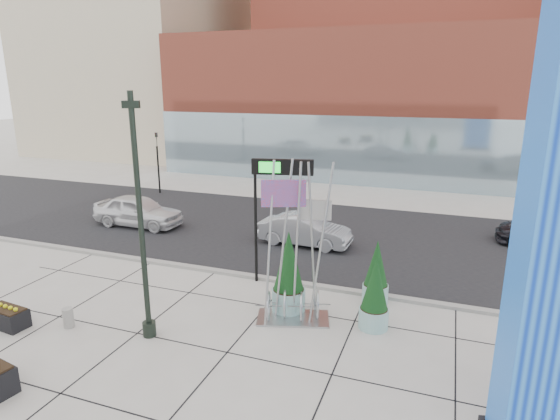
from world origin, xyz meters
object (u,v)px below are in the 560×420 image
(car_silver_mid, at_px, (305,230))
(lamp_post, at_px, (142,244))
(concrete_bollard, at_px, (68,318))
(public_art_sculpture, at_px, (294,280))
(car_white_west, at_px, (138,211))
(overhead_street_sign, at_px, (276,179))

(car_silver_mid, bearing_deg, lamp_post, 171.01)
(lamp_post, distance_m, concrete_bollard, 3.72)
(lamp_post, relative_size, car_silver_mid, 1.67)
(public_art_sculpture, bearing_deg, concrete_bollard, -172.61)
(lamp_post, height_order, car_white_west, lamp_post)
(lamp_post, xyz_separation_m, car_silver_mid, (1.95, 9.30, -2.20))
(overhead_street_sign, xyz_separation_m, car_white_west, (-9.35, 4.40, -3.21))
(lamp_post, bearing_deg, car_silver_mid, 78.17)
(car_white_west, bearing_deg, overhead_street_sign, -115.05)
(lamp_post, distance_m, car_white_west, 11.79)
(lamp_post, xyz_separation_m, car_white_west, (-7.11, 9.17, -2.10))
(car_white_west, distance_m, car_silver_mid, 9.06)
(overhead_street_sign, bearing_deg, lamp_post, -127.49)
(overhead_street_sign, bearing_deg, concrete_bollard, -145.56)
(public_art_sculpture, height_order, car_silver_mid, public_art_sculpture)
(overhead_street_sign, distance_m, car_silver_mid, 5.62)
(concrete_bollard, bearing_deg, car_white_west, 115.00)
(concrete_bollard, distance_m, car_white_west, 10.60)
(public_art_sculpture, relative_size, concrete_bollard, 8.27)
(concrete_bollard, distance_m, overhead_street_sign, 8.03)
(concrete_bollard, height_order, car_silver_mid, car_silver_mid)
(overhead_street_sign, bearing_deg, public_art_sculpture, -70.31)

